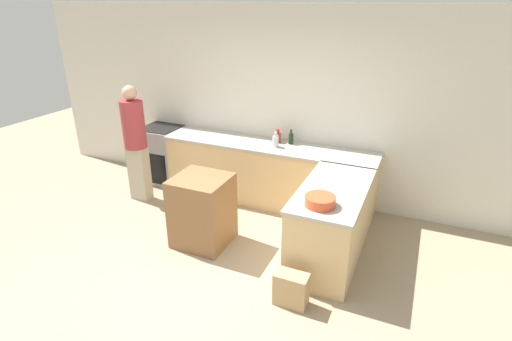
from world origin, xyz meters
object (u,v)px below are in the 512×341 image
(range_oven, at_px, (163,154))
(paper_bag, at_px, (291,289))
(person_by_range, at_px, (135,140))
(mixing_bowl, at_px, (320,201))
(vinegar_bottle_clear, at_px, (276,141))
(wine_bottle_dark, at_px, (291,138))
(hot_sauce_bottle, at_px, (278,137))
(island_table, at_px, (202,211))

(range_oven, distance_m, paper_bag, 3.46)
(person_by_range, distance_m, paper_bag, 3.12)
(mixing_bowl, height_order, vinegar_bottle_clear, vinegar_bottle_clear)
(wine_bottle_dark, height_order, paper_bag, wine_bottle_dark)
(hot_sauce_bottle, relative_size, wine_bottle_dark, 0.90)
(wine_bottle_dark, bearing_deg, vinegar_bottle_clear, -127.78)
(vinegar_bottle_clear, bearing_deg, hot_sauce_bottle, 102.31)
(island_table, relative_size, mixing_bowl, 2.82)
(island_table, relative_size, hot_sauce_bottle, 4.54)
(hot_sauce_bottle, relative_size, person_by_range, 0.11)
(paper_bag, bearing_deg, wine_bottle_dark, 109.98)
(range_oven, distance_m, wine_bottle_dark, 2.18)
(mixing_bowl, height_order, hot_sauce_bottle, hot_sauce_bottle)
(hot_sauce_bottle, bearing_deg, mixing_bowl, -56.51)
(mixing_bowl, bearing_deg, vinegar_bottle_clear, 125.78)
(hot_sauce_bottle, bearing_deg, person_by_range, -156.06)
(range_oven, bearing_deg, paper_bag, -34.03)
(range_oven, height_order, island_table, range_oven)
(vinegar_bottle_clear, relative_size, wine_bottle_dark, 1.01)
(range_oven, distance_m, mixing_bowl, 3.35)
(island_table, height_order, hot_sauce_bottle, hot_sauce_bottle)
(paper_bag, bearing_deg, vinegar_bottle_clear, 115.82)
(mixing_bowl, bearing_deg, range_oven, 153.61)
(island_table, xyz_separation_m, paper_bag, (1.33, -0.60, -0.25))
(person_by_range, bearing_deg, wine_bottle_dark, 22.11)
(wine_bottle_dark, relative_size, paper_bag, 0.61)
(hot_sauce_bottle, bearing_deg, wine_bottle_dark, 2.81)
(range_oven, distance_m, vinegar_bottle_clear, 2.03)
(range_oven, distance_m, island_table, 2.02)
(person_by_range, xyz_separation_m, paper_bag, (2.77, -1.23, -0.75))
(range_oven, bearing_deg, wine_bottle_dark, 3.35)
(person_by_range, bearing_deg, paper_bag, -24.01)
(mixing_bowl, relative_size, hot_sauce_bottle, 1.61)
(range_oven, relative_size, vinegar_bottle_clear, 4.24)
(hot_sauce_bottle, distance_m, wine_bottle_dark, 0.19)
(vinegar_bottle_clear, relative_size, person_by_range, 0.13)
(hot_sauce_bottle, xyz_separation_m, vinegar_bottle_clear, (0.04, -0.19, 0.01))
(vinegar_bottle_clear, bearing_deg, paper_bag, -64.18)
(hot_sauce_bottle, relative_size, paper_bag, 0.55)
(paper_bag, bearing_deg, range_oven, 145.97)
(range_oven, xyz_separation_m, mixing_bowl, (2.97, -1.47, 0.49))
(mixing_bowl, bearing_deg, paper_bag, -103.58)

